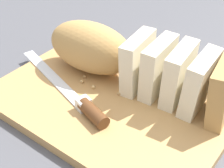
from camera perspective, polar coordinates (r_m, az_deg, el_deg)
The scene contains 8 objects.
ground_plane at distance 0.61m, azimuth 0.00°, elevation -3.67°, with size 3.00×3.00×0.00m, color #4C4C51.
cutting_board at distance 0.60m, azimuth 0.00°, elevation -3.00°, with size 0.42×0.29×0.02m, color tan.
bread_loaf at distance 0.61m, azimuth 2.29°, elevation 4.41°, with size 0.37×0.13×0.10m.
bread_knife at distance 0.58m, azimuth -5.37°, elevation -3.09°, with size 0.28×0.10×0.02m.
crumb_near_knife at distance 0.64m, azimuth -4.93°, elevation 0.63°, with size 0.01×0.01×0.01m, color tan.
crumb_near_loaf at distance 0.60m, azimuth 1.25°, elevation -1.60°, with size 0.01×0.01×0.01m, color tan.
crumb_stray_left at distance 0.65m, azimuth -4.74°, elevation 1.30°, with size 0.01×0.01×0.01m, color tan.
crumb_stray_right at distance 0.62m, azimuth -3.12°, elevation -0.44°, with size 0.01×0.01×0.01m, color tan.
Camera 1 is at (0.28, -0.37, 0.40)m, focal length 53.38 mm.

